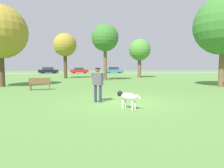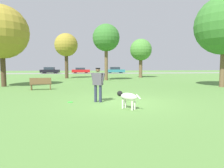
{
  "view_description": "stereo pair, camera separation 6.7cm",
  "coord_description": "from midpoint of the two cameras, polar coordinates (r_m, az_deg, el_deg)",
  "views": [
    {
      "loc": [
        -1.53,
        -8.82,
        1.66
      ],
      "look_at": [
        -0.52,
        -0.6,
        0.9
      ],
      "focal_mm": 32.0,
      "sensor_mm": 36.0,
      "label": 1
    },
    {
      "loc": [
        -1.47,
        -8.83,
        1.66
      ],
      "look_at": [
        -0.52,
        -0.6,
        0.9
      ],
      "focal_mm": 32.0,
      "sensor_mm": 36.0,
      "label": 2
    }
  ],
  "objects": [
    {
      "name": "far_road_strip",
      "position": [
        44.44,
        -5.11,
        3.09
      ],
      "size": [
        120.0,
        6.0,
        0.01
      ],
      "color": "gray",
      "rests_on": "ground_plane"
    },
    {
      "name": "dog",
      "position": [
        7.72,
        4.2,
        -3.71
      ],
      "size": [
        0.83,
        0.93,
        0.67
      ],
      "rotation": [
        0.0,
        0.0,
        2.28
      ],
      "color": "silver",
      "rests_on": "ground_plane"
    },
    {
      "name": "parked_car_teal",
      "position": [
        44.9,
        0.5,
        3.97
      ],
      "size": [
        4.17,
        1.74,
        1.37
      ],
      "rotation": [
        0.0,
        0.0,
        0.02
      ],
      "color": "teal",
      "rests_on": "ground_plane"
    },
    {
      "name": "person",
      "position": [
        9.07,
        -4.29,
        0.57
      ],
      "size": [
        0.66,
        0.4,
        1.57
      ],
      "rotation": [
        0.0,
        0.0,
        -0.47
      ],
      "color": "#2D334C",
      "rests_on": "ground_plane"
    },
    {
      "name": "ground_plane",
      "position": [
        9.11,
        2.57,
        -5.27
      ],
      "size": [
        120.0,
        120.0,
        0.0
      ],
      "primitive_type": "plane",
      "color": "#56843D"
    },
    {
      "name": "park_bench",
      "position": [
        14.57,
        -20.02,
        0.16
      ],
      "size": [
        1.44,
        0.58,
        0.84
      ],
      "rotation": [
        0.0,
        0.0,
        3.27
      ],
      "color": "brown",
      "rests_on": "ground_plane"
    },
    {
      "name": "parked_car_black",
      "position": [
        45.27,
        -17.76,
        3.72
      ],
      "size": [
        4.03,
        1.97,
        1.36
      ],
      "rotation": [
        0.0,
        0.0,
        -0.05
      ],
      "color": "black",
      "rests_on": "ground_plane"
    },
    {
      "name": "tree_near_right",
      "position": [
        18.04,
        29.13,
        14.33
      ],
      "size": [
        4.46,
        4.46,
        6.96
      ],
      "color": "brown",
      "rests_on": "ground_plane"
    },
    {
      "name": "frisbee",
      "position": [
        9.31,
        -12.11,
        -5.09
      ],
      "size": [
        0.24,
        0.24,
        0.02
      ],
      "color": "#33D838",
      "rests_on": "ground_plane"
    },
    {
      "name": "parked_car_red",
      "position": [
        44.37,
        -9.34,
        3.84
      ],
      "size": [
        3.92,
        1.75,
        1.24
      ],
      "rotation": [
        0.0,
        0.0,
        0.02
      ],
      "color": "red",
      "rests_on": "ground_plane"
    },
    {
      "name": "tree_near_left",
      "position": [
        18.28,
        -29.44,
        12.81
      ],
      "size": [
        4.16,
        4.16,
        6.37
      ],
      "color": "#4C3826",
      "rests_on": "ground_plane"
    },
    {
      "name": "tree_far_left",
      "position": [
        27.21,
        -13.37,
        10.7
      ],
      "size": [
        3.0,
        3.0,
        5.88
      ],
      "color": "#4C3826",
      "rests_on": "ground_plane"
    },
    {
      "name": "tree_mid_center",
      "position": [
        23.13,
        -2.07,
        12.96
      ],
      "size": [
        3.06,
        3.06,
        6.35
      ],
      "color": "brown",
      "rests_on": "ground_plane"
    },
    {
      "name": "tree_far_right",
      "position": [
        28.56,
        7.85,
        9.57
      ],
      "size": [
        3.01,
        3.01,
        5.4
      ],
      "color": "brown",
      "rests_on": "ground_plane"
    }
  ]
}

